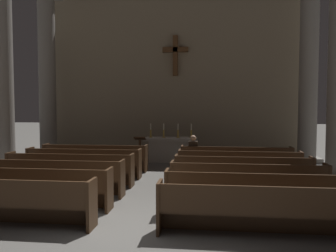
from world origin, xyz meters
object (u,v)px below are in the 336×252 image
object	(u,v)px
pew_left_row_2	(30,188)
column_left_second	(2,71)
pew_left_row_4	(70,169)
candlestick_inner_left	(164,133)
pew_right_row_2	(254,194)
lectern	(140,152)
pew_right_row_3	(248,182)
column_right_third	(308,76)
candlestick_outer_left	(151,133)
pew_right_row_6	(236,160)
altar	(171,149)
pew_right_row_4	(243,173)
candlestick_outer_right	(191,133)
pew_right_row_5	(239,166)
column_left_third	(47,78)
candlestick_inner_right	(178,133)
pew_left_row_6	(95,158)
lone_worshipper	(193,153)
pew_right_row_1	(263,210)
pew_left_row_3	(52,177)
pew_left_row_5	(84,163)

from	to	relation	value
pew_left_row_2	column_left_second	xyz separation A→B (m)	(-3.13, 4.03, 3.08)
pew_left_row_4	candlestick_inner_left	xyz separation A→B (m)	(2.19, 4.61, 0.71)
pew_right_row_2	lectern	distance (m)	6.72
pew_left_row_4	pew_right_row_2	xyz separation A→B (m)	(4.98, -2.28, 0.00)
pew_left_row_2	pew_right_row_3	xyz separation A→B (m)	(4.98, 1.14, 0.00)
pew_left_row_2	pew_right_row_2	xyz separation A→B (m)	(4.98, 0.00, 0.00)
column_right_third	candlestick_outer_left	xyz separation A→B (m)	(-6.47, -0.56, -2.36)
pew_right_row_6	altar	xyz separation A→B (m)	(-2.49, 2.33, 0.06)
pew_right_row_3	pew_right_row_6	xyz separation A→B (m)	(0.00, 3.42, 0.00)
pew_right_row_3	pew_right_row_4	size ratio (longest dim) A/B	1.00
pew_left_row_4	candlestick_outer_right	size ratio (longest dim) A/B	6.41
pew_right_row_4	candlestick_inner_left	bearing A→B (deg)	121.15
pew_left_row_2	pew_right_row_5	xyz separation A→B (m)	(4.98, 3.42, 0.00)
column_left_third	candlestick_inner_right	world-z (taller)	column_left_third
pew_left_row_6	pew_right_row_3	xyz separation A→B (m)	(4.98, -3.42, 0.00)
column_right_third	pew_right_row_2	bearing A→B (deg)	-112.80
pew_right_row_4	lone_worshipper	size ratio (longest dim) A/B	2.84
pew_right_row_1	pew_right_row_5	world-z (taller)	same
candlestick_inner_right	lone_worshipper	size ratio (longest dim) A/B	0.44
pew_right_row_3	candlestick_outer_right	distance (m)	6.02
column_left_second	candlestick_inner_right	world-z (taller)	column_left_second
pew_right_row_1	candlestick_inner_right	xyz separation A→B (m)	(-2.19, 8.03, 0.71)
column_right_third	candlestick_inner_left	bearing A→B (deg)	-174.63
pew_left_row_3	altar	xyz separation A→B (m)	(2.49, 5.75, 0.06)
pew_left_row_3	column_left_second	xyz separation A→B (m)	(-3.13, 2.89, 3.08)
pew_right_row_6	column_left_second	bearing A→B (deg)	-176.23
altar	candlestick_inner_left	size ratio (longest dim) A/B	3.76
pew_right_row_5	column_left_third	distance (m)	9.56
pew_left_row_4	pew_right_row_3	bearing A→B (deg)	-12.92
pew_left_row_6	lectern	xyz separation A→B (m)	(1.42, 1.13, 0.07)
pew_left_row_2	pew_right_row_1	xyz separation A→B (m)	(4.98, -1.14, 0.00)
column_left_second	pew_right_row_3	bearing A→B (deg)	-19.61
pew_right_row_1	pew_left_row_3	bearing A→B (deg)	155.36
pew_right_row_2	candlestick_outer_right	xyz separation A→B (m)	(-1.64, 6.89, 0.71)
pew_left_row_6	pew_right_row_1	bearing A→B (deg)	-48.91
pew_left_row_3	lectern	bearing A→B (deg)	72.72
pew_left_row_6	candlestick_inner_right	world-z (taller)	candlestick_inner_right
pew_left_row_4	column_left_second	world-z (taller)	column_left_second
pew_right_row_2	pew_right_row_5	bearing A→B (deg)	90.00
pew_left_row_6	pew_right_row_1	size ratio (longest dim) A/B	1.00
pew_right_row_4	candlestick_inner_right	world-z (taller)	candlestick_inner_right
pew_left_row_2	pew_left_row_5	world-z (taller)	same
pew_left_row_4	pew_left_row_2	bearing A→B (deg)	-90.00
pew_left_row_6	altar	world-z (taller)	altar
pew_left_row_2	pew_left_row_3	distance (m)	1.14
candlestick_inner_left	lone_worshipper	world-z (taller)	candlestick_inner_left
pew_right_row_2	column_left_second	bearing A→B (deg)	153.57
pew_right_row_2	column_left_second	world-z (taller)	column_left_second
column_left_third	lone_worshipper	distance (m)	7.78
column_right_third	candlestick_inner_right	bearing A→B (deg)	-174.03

